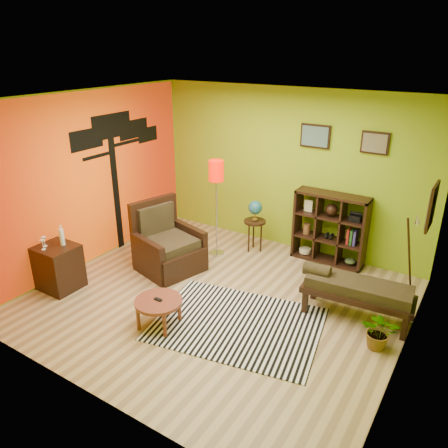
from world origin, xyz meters
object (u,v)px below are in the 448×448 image
Objects in this scene: globe_table at (255,213)px; cube_shelf at (331,229)px; potted_plant at (379,335)px; coffee_table at (158,304)px; armchair at (167,249)px; floor_lamp at (216,180)px; side_cabinet at (59,267)px; bench at (355,289)px.

globe_table is 1.30m from cube_shelf.
coffee_table is at bearing -157.14° from potted_plant.
armchair is 0.93× the size of cube_shelf.
floor_lamp is 1.40× the size of cube_shelf.
potted_plant is at bearing 22.86° from coffee_table.
armchair reaches higher than side_cabinet.
globe_table is at bearing 148.77° from potted_plant.
side_cabinet is 0.67× the size of bench.
floor_lamp is (1.37, 2.22, 1.02)m from side_cabinet.
side_cabinet is at bearing -178.14° from coffee_table.
floor_lamp is at bearing 160.57° from potted_plant.
side_cabinet is 2.80m from floor_lamp.
potted_plant is (4.44, 1.14, -0.16)m from side_cabinet.
side_cabinet is 0.83× the size of cube_shelf.
potted_plant is (3.48, -0.23, -0.15)m from armchair.
bench is (3.97, 1.62, 0.08)m from side_cabinet.
globe_table is 1.96× the size of potted_plant.
potted_plant is (1.32, -1.87, -0.41)m from cube_shelf.
bench is (0.85, -1.39, -0.17)m from cube_shelf.
coffee_table is 0.41× the size of bench.
potted_plant is (0.47, -0.48, -0.24)m from bench.
potted_plant is at bearing -19.43° from floor_lamp.
bench is (2.11, -1.09, -0.28)m from globe_table.
coffee_table is 2.45m from floor_lamp.
bench reaches higher than coffee_table.
bench is (2.59, -0.60, -0.93)m from floor_lamp.
potted_plant is at bearing -31.23° from globe_table.
coffee_table is 2.77m from potted_plant.
coffee_table is 2.67m from globe_table.
cube_shelf reaches higher than globe_table.
armchair reaches higher than potted_plant.
armchair is 3.49m from potted_plant.
armchair is 1.67m from side_cabinet.
globe_table is 0.62× the size of bench.
side_cabinet is 4.34m from cube_shelf.
cube_shelf is (1.74, 0.79, -0.76)m from floor_lamp.
potted_plant is at bearing -54.74° from cube_shelf.
globe_table is at bearing 90.78° from coffee_table.
cube_shelf is (1.22, 2.95, 0.27)m from coffee_table.
side_cabinet is (-0.96, -1.37, 0.01)m from armchair.
cube_shelf is at bearing 37.30° from armchair.
side_cabinet is 2.09× the size of potted_plant.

